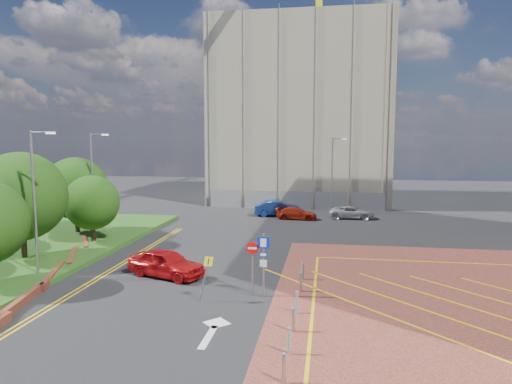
% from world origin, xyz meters
% --- Properties ---
extents(ground, '(140.00, 140.00, 0.00)m').
position_xyz_m(ground, '(0.00, 0.00, 0.00)').
color(ground, black).
rests_on(ground, ground).
extents(grass_bed, '(14.00, 32.00, 0.30)m').
position_xyz_m(grass_bed, '(-18.00, 6.00, 0.15)').
color(grass_bed, '#244B18').
rests_on(grass_bed, ground).
extents(retaining_wall, '(6.06, 20.33, 0.40)m').
position_xyz_m(retaining_wall, '(-11.80, 2.00, 0.20)').
color(retaining_wall, brown).
rests_on(retaining_wall, ground).
extents(tree_b, '(5.60, 5.60, 6.74)m').
position_xyz_m(tree_b, '(-15.50, 5.00, 4.24)').
color(tree_b, '#3D2B1C').
rests_on(tree_b, grass_bed).
extents(tree_c, '(4.00, 4.00, 4.90)m').
position_xyz_m(tree_c, '(-13.50, 10.00, 3.19)').
color(tree_c, '#3D2B1C').
rests_on(tree_c, grass_bed).
extents(tree_d, '(5.00, 5.00, 6.08)m').
position_xyz_m(tree_d, '(-16.50, 13.00, 3.87)').
color(tree_d, '#3D2B1C').
rests_on(tree_d, grass_bed).
extents(lamp_left_near, '(1.53, 0.16, 8.00)m').
position_xyz_m(lamp_left_near, '(-12.42, 2.00, 4.66)').
color(lamp_left_near, '#9EA0A8').
rests_on(lamp_left_near, grass_bed).
extents(lamp_left_far, '(1.53, 0.16, 8.00)m').
position_xyz_m(lamp_left_far, '(-14.42, 12.00, 4.66)').
color(lamp_left_far, '#9EA0A8').
rests_on(lamp_left_far, grass_bed).
extents(lamp_back, '(1.53, 0.16, 8.00)m').
position_xyz_m(lamp_back, '(4.08, 28.00, 4.36)').
color(lamp_back, '#9EA0A8').
rests_on(lamp_back, ground).
extents(sign_cluster, '(1.17, 0.12, 3.20)m').
position_xyz_m(sign_cluster, '(0.30, 0.98, 1.95)').
color(sign_cluster, '#9EA0A8').
rests_on(sign_cluster, ground).
extents(warning_sign, '(0.71, 0.41, 2.25)m').
position_xyz_m(warning_sign, '(-2.13, -0.13, 1.43)').
color(warning_sign, '#9EA0A8').
rests_on(warning_sign, ground).
extents(bollard_row, '(0.14, 11.14, 0.90)m').
position_xyz_m(bollard_row, '(2.30, -1.67, 0.47)').
color(bollard_row, '#9EA0A8').
rests_on(bollard_row, forecourt).
extents(construction_building, '(21.20, 19.20, 22.00)m').
position_xyz_m(construction_building, '(0.00, 40.00, 11.00)').
color(construction_building, '#B8B096').
rests_on(construction_building, ground).
extents(construction_fence, '(21.60, 0.06, 2.00)m').
position_xyz_m(construction_fence, '(1.00, 30.00, 1.00)').
color(construction_fence, gray).
rests_on(construction_fence, ground).
extents(car_red_left, '(4.96, 3.26, 1.57)m').
position_xyz_m(car_red_left, '(-5.45, 3.45, 0.78)').
color(car_red_left, '#B00F12').
rests_on(car_red_left, ground).
extents(car_blue_back, '(4.98, 2.40, 1.57)m').
position_xyz_m(car_blue_back, '(-1.43, 25.01, 0.79)').
color(car_blue_back, navy).
rests_on(car_blue_back, ground).
extents(car_red_back, '(4.07, 1.88, 1.15)m').
position_xyz_m(car_red_back, '(0.60, 23.44, 0.58)').
color(car_red_back, '#B0250F').
rests_on(car_red_back, ground).
extents(car_silver_back, '(4.42, 2.08, 1.22)m').
position_xyz_m(car_silver_back, '(5.95, 24.75, 0.61)').
color(car_silver_back, silver).
rests_on(car_silver_back, ground).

